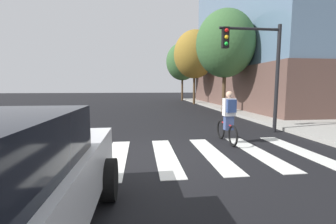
{
  "coord_description": "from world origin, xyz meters",
  "views": [
    {
      "loc": [
        -0.32,
        -5.82,
        1.84
      ],
      "look_at": [
        0.65,
        2.14,
        0.92
      ],
      "focal_mm": 24.12,
      "sensor_mm": 36.0,
      "label": 1
    }
  ],
  "objects": [
    {
      "name": "crosswalk_stripes",
      "position": [
        -0.32,
        0.0,
        0.01
      ],
      "size": [
        9.56,
        3.25,
        0.01
      ],
      "color": "silver",
      "rests_on": "ground"
    },
    {
      "name": "street_tree_far",
      "position": [
        5.06,
        23.14,
        4.98
      ],
      "size": [
        4.14,
        4.14,
        7.37
      ],
      "color": "#4C3823",
      "rests_on": "ground"
    },
    {
      "name": "street_tree_mid",
      "position": [
        5.16,
        17.02,
        5.05
      ],
      "size": [
        4.2,
        4.2,
        7.47
      ],
      "color": "#4C3823",
      "rests_on": "ground"
    },
    {
      "name": "fire_hydrant",
      "position": [
        7.45,
        6.42,
        0.53
      ],
      "size": [
        0.33,
        0.22,
        0.78
      ],
      "color": "gold",
      "rests_on": "sidewalk"
    },
    {
      "name": "traffic_light_near",
      "position": [
        4.2,
        2.55,
        2.86
      ],
      "size": [
        2.47,
        0.28,
        4.2
      ],
      "color": "black",
      "rests_on": "ground"
    },
    {
      "name": "ground_plane",
      "position": [
        0.0,
        0.0,
        0.0
      ],
      "size": [
        120.0,
        120.0,
        0.0
      ],
      "primitive_type": "plane",
      "color": "black"
    },
    {
      "name": "corner_building",
      "position": [
        16.41,
        13.7,
        6.19
      ],
      "size": [
        19.26,
        18.35,
        12.48
      ],
      "color": "brown",
      "rests_on": "ground"
    },
    {
      "name": "cyclist",
      "position": [
        2.47,
        1.06,
        0.84
      ],
      "size": [
        0.36,
        1.71,
        1.69
      ],
      "color": "black",
      "rests_on": "ground"
    },
    {
      "name": "street_tree_near",
      "position": [
        5.28,
        8.93,
        4.62
      ],
      "size": [
        3.85,
        3.85,
        6.84
      ],
      "color": "#4C3823",
      "rests_on": "ground"
    }
  ]
}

